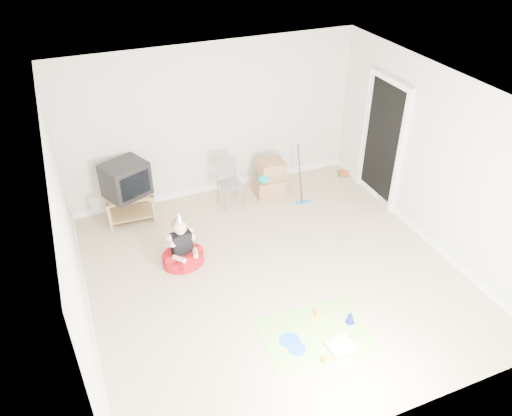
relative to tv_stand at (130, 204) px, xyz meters
name	(u,v)px	position (x,y,z in m)	size (l,w,h in m)	color
ground	(273,274)	(1.58, -2.13, -0.28)	(5.00, 5.00, 0.00)	#C4AD8D
doorway_recess	(383,143)	(4.06, -0.93, 0.75)	(0.02, 0.90, 2.05)	black
tv_stand	(130,204)	(0.00, 0.00, 0.00)	(0.77, 0.50, 0.47)	olive
crt_tv	(126,179)	(0.00, 0.00, 0.47)	(0.63, 0.53, 0.55)	black
folding_chair	(230,184)	(1.64, -0.21, 0.12)	(0.39, 0.38, 0.82)	gray
cardboard_boxes	(270,179)	(2.39, -0.16, 0.02)	(0.52, 0.40, 0.62)	#A2704E
floor_mop	(304,190)	(2.80, -0.65, -0.01)	(0.25, 0.33, 0.99)	blue
book_pile	(343,173)	(3.95, -0.06, -0.25)	(0.24, 0.27, 0.05)	#226736
seated_woman	(183,252)	(0.48, -1.40, -0.09)	(0.71, 0.71, 0.88)	#B21017
party_mat	(315,334)	(1.61, -3.33, -0.27)	(1.33, 0.96, 0.01)	#EC318F
birthday_cake	(341,347)	(1.77, -3.65, -0.24)	(0.30, 0.25, 0.14)	white
blue_plate_near	(290,340)	(1.27, -3.31, -0.26)	(0.25, 0.25, 0.01)	blue
blue_plate_far	(297,349)	(1.30, -3.47, -0.27)	(0.21, 0.21, 0.01)	blue
orange_cup_near	(318,313)	(1.78, -3.08, -0.23)	(0.07, 0.07, 0.08)	orange
orange_cup_far	(325,359)	(1.51, -3.74, -0.23)	(0.07, 0.07, 0.08)	orange
blue_party_hat	(351,317)	(2.10, -3.32, -0.18)	(0.12, 0.12, 0.18)	#181CAA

